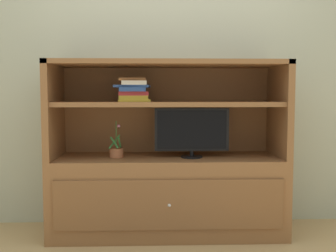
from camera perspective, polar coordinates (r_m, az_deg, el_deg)
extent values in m
plane|color=tan|center=(3.08, 0.25, -16.92)|extent=(8.00, 8.00, 0.00)
cube|color=#ADB29E|center=(3.62, -0.23, 8.90)|extent=(6.00, 0.10, 2.80)
cube|color=brown|center=(3.37, -0.03, -9.48)|extent=(1.84, 0.58, 0.62)
cube|color=brown|center=(3.07, 0.18, -10.86)|extent=(1.69, 0.02, 0.37)
sphere|color=silver|center=(3.06, 0.19, -10.93)|extent=(0.02, 0.02, 0.02)
cube|color=brown|center=(3.35, -15.49, 2.20)|extent=(0.05, 0.58, 0.76)
cube|color=brown|center=(3.42, 15.13, 2.25)|extent=(0.05, 0.58, 0.76)
cube|color=brown|center=(3.55, -0.20, 2.49)|extent=(1.84, 0.02, 0.76)
cube|color=brown|center=(3.27, -0.03, 8.61)|extent=(1.84, 0.58, 0.04)
cube|color=brown|center=(3.26, -0.03, 3.11)|extent=(1.74, 0.53, 0.04)
cylinder|color=black|center=(3.26, 3.30, -4.27)|extent=(0.17, 0.17, 0.01)
cylinder|color=black|center=(3.26, 3.30, -3.80)|extent=(0.03, 0.03, 0.04)
cube|color=black|center=(3.24, 3.31, -0.49)|extent=(0.58, 0.02, 0.34)
cube|color=black|center=(3.22, 3.34, -0.51)|extent=(0.54, 0.00, 0.30)
cylinder|color=#B26642|center=(3.30, -7.16, -3.70)|extent=(0.11, 0.11, 0.07)
cylinder|color=#3D6B33|center=(3.28, -7.18, -1.22)|extent=(0.01, 0.01, 0.22)
cube|color=#2D7A38|center=(3.27, -6.72, -2.24)|extent=(0.03, 0.06, 0.10)
cube|color=#2D7A38|center=(3.31, -7.43, -2.18)|extent=(0.09, 0.07, 0.11)
cube|color=#2D7A38|center=(3.26, -7.43, -2.28)|extent=(0.07, 0.04, 0.09)
sphere|color=#C6729E|center=(3.27, -6.85, -0.01)|extent=(0.03, 0.03, 0.03)
cube|color=gold|center=(3.26, -4.69, 3.55)|extent=(0.26, 0.29, 0.02)
cube|color=gold|center=(3.28, -4.84, 3.97)|extent=(0.24, 0.30, 0.03)
cube|color=red|center=(3.27, -4.82, 4.50)|extent=(0.24, 0.28, 0.03)
cube|color=#2D519E|center=(3.27, -4.98, 5.05)|extent=(0.22, 0.33, 0.03)
cube|color=#2D519E|center=(3.26, -4.94, 5.50)|extent=(0.28, 0.28, 0.02)
cube|color=silver|center=(3.27, -4.82, 5.94)|extent=(0.21, 0.35, 0.03)
cube|color=#A56638|center=(3.26, -5.00, 6.41)|extent=(0.22, 0.26, 0.02)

